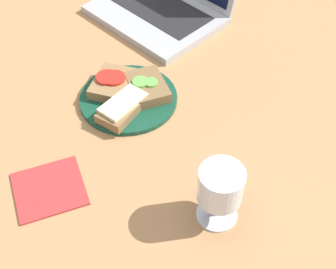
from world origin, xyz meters
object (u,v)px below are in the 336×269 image
plate (129,98)px  sandwich_with_cucumber (147,87)px  napkin (49,189)px  sandwich_with_tomato (113,83)px  wine_glass (221,187)px  sandwich_with_cheese (123,106)px

plate → sandwich_with_cucumber: sandwich_with_cucumber is taller
plate → sandwich_with_cucumber: size_ratio=1.68×
sandwich_with_cucumber → napkin: size_ratio=1.01×
sandwich_with_tomato → napkin: sandwich_with_tomato is taller
plate → sandwich_with_tomato: sandwich_with_tomato is taller
sandwich_with_tomato → wine_glass: wine_glass is taller
wine_glass → napkin: (-25.28, -17.47, -8.10)cm
sandwich_with_cheese → napkin: 22.98cm
sandwich_with_cheese → sandwich_with_cucumber: (-0.79, 7.59, 0.00)cm
napkin → plate: bearing=105.4°
sandwich_with_cheese → wine_glass: (29.88, -4.94, 5.87)cm
sandwich_with_cheese → sandwich_with_tomato: (-7.05, 3.13, 0.05)cm
wine_glass → sandwich_with_tomato: bearing=167.7°
plate → wine_glass: wine_glass is taller
napkin → sandwich_with_cheese: bearing=101.6°
napkin → sandwich_with_cucumber: bearing=100.2°
plate → sandwich_with_cucumber: 4.78cm
sandwich_with_cucumber → plate: bearing=-114.1°
plate → wine_glass: (32.46, -8.52, 7.75)cm
sandwich_with_cucumber → sandwich_with_cheese: bearing=-84.0°
sandwich_with_tomato → sandwich_with_cucumber: bearing=35.5°
sandwich_with_cheese → plate: bearing=125.8°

